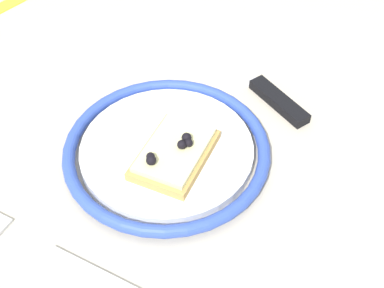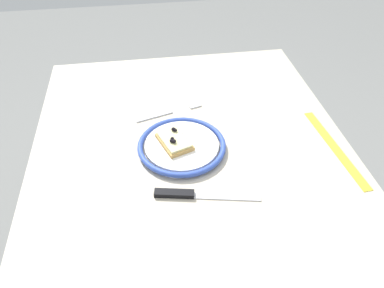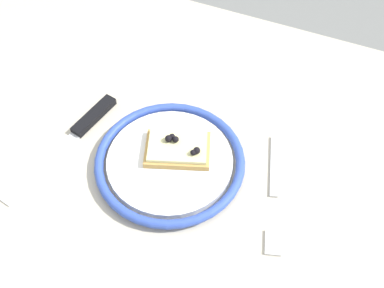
# 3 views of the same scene
# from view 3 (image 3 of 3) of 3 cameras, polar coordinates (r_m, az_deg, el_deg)

# --- Properties ---
(dining_table) EXTENTS (1.08, 0.82, 0.71)m
(dining_table) POSITION_cam_3_polar(r_m,az_deg,el_deg) (0.81, -6.17, -6.26)
(dining_table) COLOR #BCB29E
(dining_table) RESTS_ON ground_plane
(plate) EXTENTS (0.23, 0.23, 0.02)m
(plate) POSITION_cam_3_polar(r_m,az_deg,el_deg) (0.73, -2.64, -2.08)
(plate) COLOR white
(plate) RESTS_ON dining_table
(pizza_slice_near) EXTENTS (0.11, 0.10, 0.03)m
(pizza_slice_near) POSITION_cam_3_polar(r_m,az_deg,el_deg) (0.72, -1.70, -0.52)
(pizza_slice_near) COLOR tan
(pizza_slice_near) RESTS_ON plate
(knife) EXTENTS (0.07, 0.24, 0.01)m
(knife) POSITION_cam_3_polar(r_m,az_deg,el_deg) (0.79, -13.06, 1.73)
(knife) COLOR silver
(knife) RESTS_ON dining_table
(fork) EXTENTS (0.07, 0.20, 0.00)m
(fork) POSITION_cam_3_polar(r_m,az_deg,el_deg) (0.72, 9.66, -5.69)
(fork) COLOR silver
(fork) RESTS_ON dining_table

